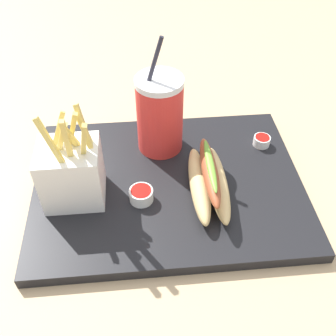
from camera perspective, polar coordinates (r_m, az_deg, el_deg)
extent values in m
cube|color=tan|center=(0.69, 0.00, -3.56)|extent=(2.40, 2.40, 0.02)
cube|color=black|center=(0.68, 0.00, -2.42)|extent=(0.45, 0.34, 0.02)
cylinder|color=red|center=(0.69, -1.18, 7.39)|extent=(0.08, 0.08, 0.13)
cylinder|color=white|center=(0.65, -1.27, 12.34)|extent=(0.08, 0.08, 0.01)
cylinder|color=#262633|center=(0.63, -1.89, 15.28)|extent=(0.03, 0.01, 0.08)
cube|color=white|center=(0.63, -13.68, -0.79)|extent=(0.09, 0.08, 0.10)
cube|color=#E5C660|center=(0.59, -13.66, 5.08)|extent=(0.03, 0.01, 0.07)
cube|color=#E5C660|center=(0.60, -15.72, 4.38)|extent=(0.03, 0.03, 0.07)
cube|color=#E5C660|center=(0.56, -12.03, 3.58)|extent=(0.02, 0.04, 0.09)
cube|color=#E5C660|center=(0.58, -11.96, 5.48)|extent=(0.02, 0.03, 0.07)
cube|color=#E5C660|center=(0.58, -15.19, 3.69)|extent=(0.03, 0.03, 0.08)
cube|color=#E5C660|center=(0.58, -13.68, 4.21)|extent=(0.02, 0.03, 0.06)
cube|color=#E5C660|center=(0.60, -11.75, 5.15)|extent=(0.03, 0.03, 0.06)
cube|color=#E5C660|center=(0.57, -16.44, 3.27)|extent=(0.04, 0.03, 0.08)
cube|color=#E5C660|center=(0.56, -14.33, 3.66)|extent=(0.01, 0.03, 0.09)
ellipsoid|color=#DBB775|center=(0.64, 4.50, -2.35)|extent=(0.03, 0.17, 0.04)
ellipsoid|color=#DBB775|center=(0.64, 7.16, -2.21)|extent=(0.03, 0.17, 0.04)
ellipsoid|color=#994728|center=(0.62, 6.03, -0.41)|extent=(0.03, 0.15, 0.02)
ellipsoid|color=#6B9E33|center=(0.61, 6.12, 0.45)|extent=(0.01, 0.12, 0.01)
cylinder|color=white|center=(0.75, 13.34, 3.80)|extent=(0.03, 0.03, 0.02)
cylinder|color=#B2140F|center=(0.75, 13.43, 4.20)|extent=(0.03, 0.03, 0.01)
cylinder|color=white|center=(0.63, -3.87, -3.91)|extent=(0.04, 0.04, 0.02)
cylinder|color=#B2140F|center=(0.63, -3.91, -3.39)|extent=(0.03, 0.03, 0.01)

